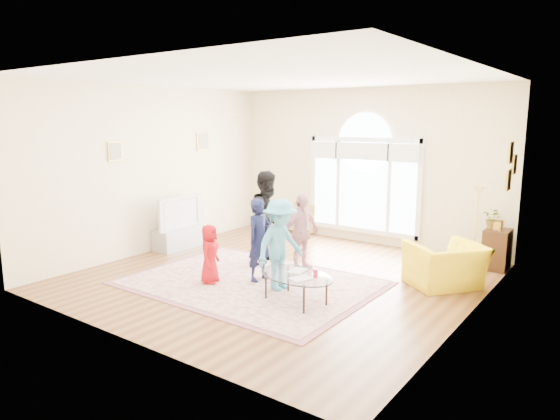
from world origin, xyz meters
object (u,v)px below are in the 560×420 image
Objects in this scene: area_rug at (251,283)px; television at (177,212)px; tv_console at (178,238)px; armchair at (445,265)px; coffee_table at (296,276)px.

television reaches higher than area_rug.
armchair reaches higher than tv_console.
area_rug is 3.60× the size of tv_console.
tv_console is at bearing 180.00° from television.
television is at bearing 174.39° from coffee_table.
coffee_table is (3.64, -1.14, 0.19)m from tv_console.
television is (-2.57, 0.84, 0.73)m from area_rug.
armchair is (5.10, 0.81, -0.40)m from television.
area_rug is 2.80m from television.
armchair is at bearing 33.12° from area_rug.
area_rug is at bearing -18.13° from tv_console.
coffee_table reaches higher than tv_console.
area_rug is at bearing 176.22° from coffee_table.
television reaches higher than coffee_table.
coffee_table is (1.06, -0.30, 0.39)m from area_rug.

